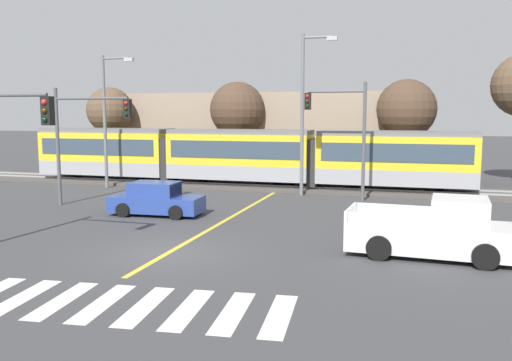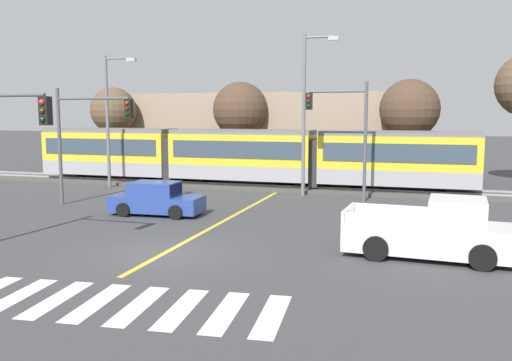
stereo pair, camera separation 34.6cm
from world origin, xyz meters
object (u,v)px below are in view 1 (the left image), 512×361
(street_lamp_west, at_px, (107,113))
(bare_tree_east, at_px, (406,109))
(pickup_truck, at_px, (436,232))
(light_rail_tram, at_px, (240,154))
(traffic_light_mid_left, at_px, (82,129))
(sedan_crossing, at_px, (156,200))
(street_lamp_centre, at_px, (305,106))
(traffic_light_far_right, at_px, (344,124))
(bare_tree_far_west, at_px, (110,111))
(bare_tree_west, at_px, (237,110))

(street_lamp_west, xyz_separation_m, bare_tree_east, (17.60, 7.48, 0.24))
(pickup_truck, xyz_separation_m, street_lamp_west, (-18.96, 11.49, 3.79))
(light_rail_tram, height_order, traffic_light_mid_left, traffic_light_mid_left)
(sedan_crossing, height_order, street_lamp_centre, street_lamp_centre)
(traffic_light_far_right, bearing_deg, light_rail_tram, 152.42)
(light_rail_tram, relative_size, street_lamp_west, 3.45)
(bare_tree_far_west, bearing_deg, street_lamp_centre, -21.98)
(pickup_truck, relative_size, traffic_light_mid_left, 0.94)
(bare_tree_far_west, xyz_separation_m, bare_tree_west, (9.83, 0.94, 0.06))
(sedan_crossing, xyz_separation_m, street_lamp_west, (-6.92, 7.39, 3.93))
(light_rail_tram, height_order, traffic_light_far_right, traffic_light_far_right)
(traffic_light_far_right, distance_m, traffic_light_mid_left, 13.33)
(street_lamp_west, xyz_separation_m, bare_tree_west, (5.85, 7.75, 0.23))
(sedan_crossing, relative_size, traffic_light_mid_left, 0.73)
(pickup_truck, relative_size, bare_tree_west, 0.80)
(street_lamp_west, distance_m, bare_tree_far_west, 7.89)
(traffic_light_mid_left, bearing_deg, street_lamp_west, 111.11)
(bare_tree_west, bearing_deg, bare_tree_far_west, -174.55)
(light_rail_tram, bearing_deg, bare_tree_west, 110.06)
(traffic_light_mid_left, relative_size, bare_tree_east, 0.86)
(bare_tree_far_west, distance_m, bare_tree_west, 9.87)
(sedan_crossing, xyz_separation_m, street_lamp_centre, (5.37, 7.63, 4.32))
(traffic_light_far_right, distance_m, bare_tree_west, 12.28)
(pickup_truck, xyz_separation_m, bare_tree_far_west, (-22.94, 18.30, 3.96))
(traffic_light_mid_left, bearing_deg, bare_tree_west, 76.24)
(bare_tree_east, bearing_deg, traffic_light_far_right, -109.88)
(light_rail_tram, height_order, street_lamp_west, street_lamp_west)
(sedan_crossing, relative_size, traffic_light_far_right, 0.69)
(traffic_light_far_right, relative_size, bare_tree_west, 0.91)
(traffic_light_far_right, height_order, street_lamp_centre, street_lamp_centre)
(pickup_truck, height_order, traffic_light_mid_left, traffic_light_mid_left)
(bare_tree_far_west, distance_m, bare_tree_east, 21.59)
(traffic_light_mid_left, bearing_deg, pickup_truck, -17.55)
(light_rail_tram, distance_m, bare_tree_west, 5.98)
(street_lamp_centre, xyz_separation_m, bare_tree_west, (-6.44, 7.51, -0.16))
(light_rail_tram, xyz_separation_m, pickup_truck, (11.30, -14.28, -1.20))
(bare_tree_west, bearing_deg, pickup_truck, -55.73)
(traffic_light_mid_left, distance_m, street_lamp_centre, 11.88)
(traffic_light_mid_left, xyz_separation_m, street_lamp_west, (-2.42, 6.26, 0.74))
(pickup_truck, height_order, street_lamp_centre, street_lamp_centre)
(street_lamp_centre, bearing_deg, bare_tree_west, 130.65)
(street_lamp_centre, relative_size, bare_tree_east, 1.31)
(pickup_truck, bearing_deg, bare_tree_east, 94.09)
(pickup_truck, bearing_deg, bare_tree_far_west, 141.42)
(light_rail_tram, distance_m, sedan_crossing, 10.29)
(light_rail_tram, xyz_separation_m, street_lamp_centre, (4.63, -2.54, 2.98))
(traffic_light_mid_left, bearing_deg, traffic_light_far_right, 24.00)
(traffic_light_far_right, relative_size, street_lamp_centre, 0.70)
(traffic_light_far_right, bearing_deg, pickup_truck, -67.74)
(street_lamp_west, relative_size, bare_tree_west, 1.18)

